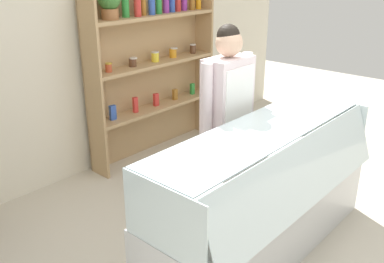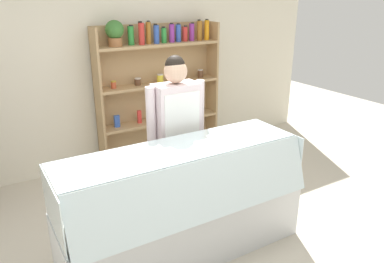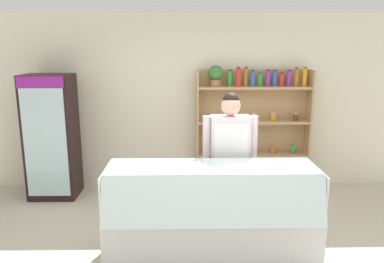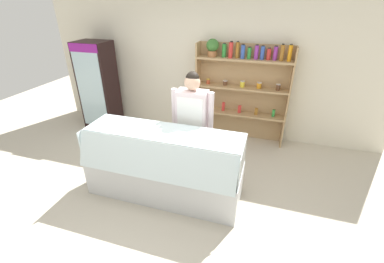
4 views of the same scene
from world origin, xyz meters
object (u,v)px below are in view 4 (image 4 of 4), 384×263
object	(u,v)px
deli_display_case	(164,175)
shop_clerk	(192,118)
drinks_fridge	(99,86)
shelving_unit	(240,86)

from	to	relation	value
deli_display_case	shop_clerk	bearing A→B (deg)	65.46
drinks_fridge	deli_display_case	size ratio (longest dim) A/B	0.84
shelving_unit	deli_display_case	xyz separation A→B (m)	(-0.74, -2.04, -0.79)
shelving_unit	shop_clerk	xyz separation A→B (m)	(-0.49, -1.49, -0.10)
deli_display_case	shop_clerk	size ratio (longest dim) A/B	1.28
drinks_fridge	shelving_unit	distance (m)	2.98
shelving_unit	deli_display_case	distance (m)	2.31
shop_clerk	shelving_unit	bearing A→B (deg)	71.83
drinks_fridge	deli_display_case	bearing A→B (deg)	-38.38
drinks_fridge	shelving_unit	size ratio (longest dim) A/B	0.94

